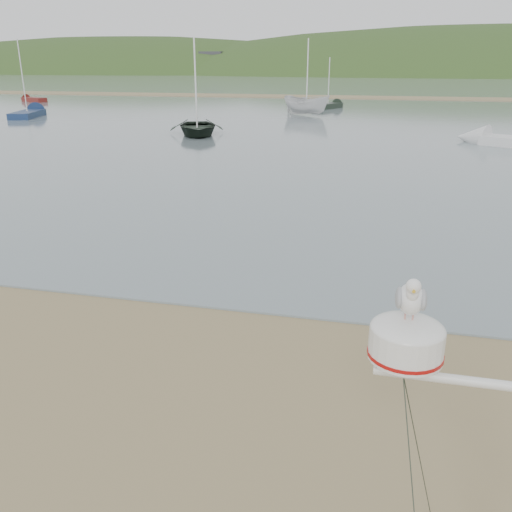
% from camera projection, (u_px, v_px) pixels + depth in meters
% --- Properties ---
extents(ground, '(560.00, 560.00, 0.00)m').
position_uv_depth(ground, '(102.00, 442.00, 6.74)').
color(ground, olive).
rests_on(ground, ground).
extents(water, '(560.00, 256.00, 0.04)m').
position_uv_depth(water, '(380.00, 82.00, 127.46)').
color(water, slate).
rests_on(water, ground).
extents(sandbar, '(560.00, 7.00, 0.07)m').
position_uv_depth(sandbar, '(367.00, 97.00, 70.73)').
color(sandbar, olive).
rests_on(sandbar, water).
extents(hill_ridge, '(620.00, 180.00, 80.00)m').
position_uv_depth(hill_ridge, '(428.00, 124.00, 224.22)').
color(hill_ridge, '#253C18').
rests_on(hill_ridge, ground).
extents(far_cottages, '(294.40, 6.30, 8.00)m').
position_uv_depth(far_cottages, '(395.00, 63.00, 183.98)').
color(far_cottages, silver).
rests_on(far_cottages, ground).
extents(boat_dark, '(3.64, 2.20, 4.91)m').
position_uv_depth(boat_dark, '(196.00, 95.00, 33.73)').
color(boat_dark, black).
rests_on(boat_dark, water).
extents(boat_white, '(2.34, 2.32, 4.61)m').
position_uv_depth(boat_white, '(307.00, 88.00, 46.88)').
color(boat_white, silver).
rests_on(boat_white, water).
extents(sailboat_white_near, '(6.67, 4.71, 6.69)m').
position_uv_depth(sailboat_white_near, '(498.00, 140.00, 30.52)').
color(sailboat_white_near, silver).
rests_on(sailboat_white_near, ground).
extents(dinghy_red_far, '(4.74, 2.89, 1.14)m').
position_uv_depth(dinghy_red_far, '(29.00, 99.00, 63.98)').
color(dinghy_red_far, maroon).
rests_on(dinghy_red_far, ground).
extents(sailboat_dark_mid, '(3.26, 5.26, 5.23)m').
position_uv_depth(sailboat_dark_mid, '(334.00, 105.00, 55.20)').
color(sailboat_dark_mid, black).
rests_on(sailboat_dark_mid, ground).
extents(sailboat_blue_near, '(3.67, 6.96, 6.75)m').
position_uv_depth(sailboat_blue_near, '(34.00, 112.00, 47.37)').
color(sailboat_blue_near, '#16284E').
rests_on(sailboat_blue_near, ground).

